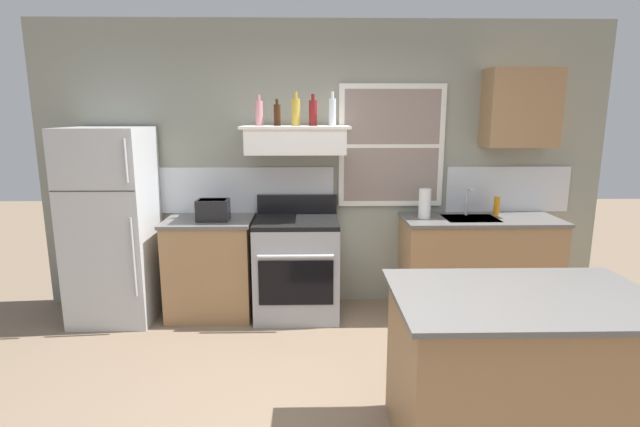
{
  "coord_description": "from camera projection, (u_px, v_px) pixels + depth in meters",
  "views": [
    {
      "loc": [
        -0.13,
        -2.46,
        1.85
      ],
      "look_at": [
        -0.05,
        1.2,
        1.1
      ],
      "focal_mm": 27.37,
      "sensor_mm": 36.0,
      "label": 1
    }
  ],
  "objects": [
    {
      "name": "bottle_rose_pink",
      "position": [
        259.0,
        113.0,
        4.36
      ],
      "size": [
        0.07,
        0.07,
        0.27
      ],
      "color": "#C67F84",
      "rests_on": "range_hood_shelf"
    },
    {
      "name": "paper_towel_roll",
      "position": [
        425.0,
        203.0,
        4.46
      ],
      "size": [
        0.11,
        0.11,
        0.27
      ],
      "primitive_type": "cylinder",
      "color": "white",
      "rests_on": "counter_right_with_sink"
    },
    {
      "name": "bottle_champagne_gold_foil",
      "position": [
        296.0,
        112.0,
        4.31
      ],
      "size": [
        0.08,
        0.08,
        0.29
      ],
      "color": "#B29333",
      "rests_on": "range_hood_shelf"
    },
    {
      "name": "back_wall",
      "position": [
        326.0,
        166.0,
        4.69
      ],
      "size": [
        5.4,
        0.11,
        2.7
      ],
      "color": "gray",
      "rests_on": "ground_plane"
    },
    {
      "name": "dish_soap_bottle",
      "position": [
        497.0,
        206.0,
        4.58
      ],
      "size": [
        0.06,
        0.06,
        0.18
      ],
      "primitive_type": "cylinder",
      "color": "orange",
      "rests_on": "counter_right_with_sink"
    },
    {
      "name": "kitchen_island",
      "position": [
        519.0,
        372.0,
        2.68
      ],
      "size": [
        1.4,
        0.9,
        0.91
      ],
      "color": "#9E754C",
      "rests_on": "ground_plane"
    },
    {
      "name": "upper_cabinet_right",
      "position": [
        521.0,
        108.0,
        4.44
      ],
      "size": [
        0.64,
        0.32,
        0.7
      ],
      "color": "#9E754C"
    },
    {
      "name": "counter_left_of_stove",
      "position": [
        211.0,
        267.0,
        4.53
      ],
      "size": [
        0.79,
        0.63,
        0.91
      ],
      "color": "#9E754C",
      "rests_on": "ground_plane"
    },
    {
      "name": "range_hood_shelf",
      "position": [
        296.0,
        139.0,
        4.37
      ],
      "size": [
        0.96,
        0.52,
        0.24
      ],
      "color": "white"
    },
    {
      "name": "toaster",
      "position": [
        213.0,
        210.0,
        4.36
      ],
      "size": [
        0.3,
        0.2,
        0.19
      ],
      "color": "black",
      "rests_on": "counter_left_of_stove"
    },
    {
      "name": "bottle_red_label_wine",
      "position": [
        313.0,
        112.0,
        4.32
      ],
      "size": [
        0.07,
        0.07,
        0.28
      ],
      "color": "maroon",
      "rests_on": "range_hood_shelf"
    },
    {
      "name": "bottle_clear_tall",
      "position": [
        332.0,
        111.0,
        4.29
      ],
      "size": [
        0.06,
        0.06,
        0.3
      ],
      "color": "silver",
      "rests_on": "range_hood_shelf"
    },
    {
      "name": "bottle_brown_stout",
      "position": [
        277.0,
        115.0,
        4.36
      ],
      "size": [
        0.06,
        0.06,
        0.23
      ],
      "color": "#381E0F",
      "rests_on": "range_hood_shelf"
    },
    {
      "name": "refrigerator",
      "position": [
        113.0,
        225.0,
        4.37
      ],
      "size": [
        0.7,
        0.72,
        1.74
      ],
      "color": "#B7BABC",
      "rests_on": "ground_plane"
    },
    {
      "name": "sink_faucet",
      "position": [
        468.0,
        197.0,
        4.55
      ],
      "size": [
        0.03,
        0.17,
        0.28
      ],
      "color": "silver",
      "rests_on": "counter_right_with_sink"
    },
    {
      "name": "stove_range",
      "position": [
        297.0,
        266.0,
        4.51
      ],
      "size": [
        0.76,
        0.69,
        1.09
      ],
      "color": "#9EA0A5",
      "rests_on": "ground_plane"
    },
    {
      "name": "counter_right_with_sink",
      "position": [
        477.0,
        265.0,
        4.59
      ],
      "size": [
        1.43,
        0.63,
        0.91
      ],
      "color": "#9E754C",
      "rests_on": "ground_plane"
    }
  ]
}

